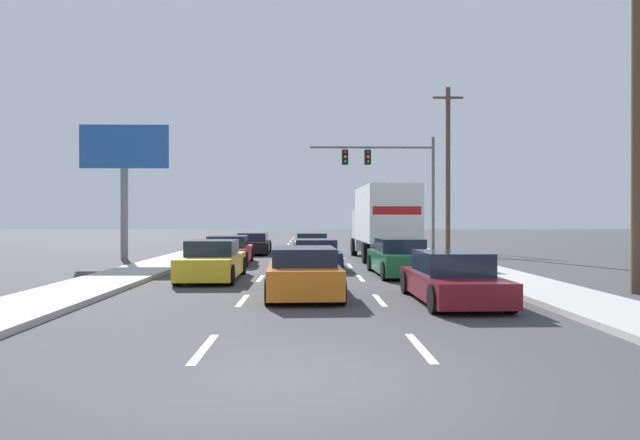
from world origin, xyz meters
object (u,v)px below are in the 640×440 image
(car_navy, at_px, (316,255))
(utility_pole_mid, at_px, (448,168))
(car_yellow, at_px, (213,262))
(roadside_billboard, at_px, (124,163))
(utility_pole_near, at_px, (637,103))
(car_green, at_px, (399,258))
(car_red, at_px, (229,251))
(car_silver, at_px, (311,245))
(traffic_signal_mast, at_px, (384,167))
(box_truck, at_px, (383,219))
(car_orange, at_px, (304,273))
(car_black, at_px, (254,244))
(car_maroon, at_px, (452,279))

(car_navy, relative_size, utility_pole_mid, 0.46)
(car_yellow, xyz_separation_m, roadside_billboard, (-5.97, 9.09, 4.22))
(car_navy, xyz_separation_m, utility_pole_near, (8.56, -7.76, 4.61))
(car_green, bearing_deg, car_red, 143.86)
(car_silver, xyz_separation_m, traffic_signal_mast, (4.80, 5.62, 4.86))
(box_truck, bearing_deg, car_orange, -107.00)
(roadside_billboard, bearing_deg, car_red, -26.81)
(box_truck, bearing_deg, car_yellow, -128.59)
(car_red, height_order, car_green, car_green)
(car_orange, bearing_deg, car_black, 100.16)
(car_maroon, distance_m, traffic_signal_mast, 23.32)
(car_black, distance_m, car_navy, 9.66)
(utility_pole_near, bearing_deg, car_navy, 137.82)
(roadside_billboard, bearing_deg, car_green, -32.18)
(car_silver, relative_size, traffic_signal_mast, 0.50)
(car_orange, distance_m, utility_pole_mid, 20.18)
(car_yellow, distance_m, car_silver, 12.54)
(car_silver, relative_size, car_green, 0.91)
(utility_pole_mid, bearing_deg, box_truck, -130.36)
(car_black, relative_size, car_orange, 0.97)
(car_orange, xyz_separation_m, car_maroon, (3.62, -1.25, -0.04))
(car_red, bearing_deg, utility_pole_near, -38.70)
(car_green, xyz_separation_m, traffic_signal_mast, (1.68, 16.44, 4.83))
(car_navy, distance_m, box_truck, 5.82)
(utility_pole_near, bearing_deg, utility_pole_mid, 91.91)
(car_yellow, height_order, box_truck, box_truck)
(car_silver, height_order, car_orange, car_orange)
(traffic_signal_mast, distance_m, utility_pole_mid, 4.99)
(car_silver, bearing_deg, roadside_billboard, -162.10)
(car_navy, xyz_separation_m, utility_pole_mid, (7.97, 9.95, 4.49))
(car_silver, xyz_separation_m, roadside_billboard, (-9.30, -3.00, 4.24))
(car_navy, height_order, roadside_billboard, roadside_billboard)
(car_black, distance_m, car_red, 6.84)
(car_yellow, bearing_deg, box_truck, 51.41)
(utility_pole_mid, distance_m, roadside_billboard, 18.12)
(car_silver, bearing_deg, utility_pole_near, -61.08)
(car_yellow, xyz_separation_m, utility_pole_near, (12.05, -3.70, 4.57))
(car_black, bearing_deg, car_orange, -79.84)
(car_black, distance_m, utility_pole_mid, 12.30)
(car_navy, distance_m, roadside_billboard, 11.53)
(box_truck, distance_m, car_green, 7.46)
(car_yellow, bearing_deg, utility_pole_mid, 50.71)
(car_yellow, relative_size, car_orange, 0.99)
(car_maroon, xyz_separation_m, utility_pole_mid, (4.77, 19.06, 4.48))
(traffic_signal_mast, height_order, roadside_billboard, traffic_signal_mast)
(car_maroon, height_order, roadside_billboard, roadside_billboard)
(traffic_signal_mast, bearing_deg, car_black, -150.30)
(car_black, xyz_separation_m, car_silver, (3.29, -1.00, 0.01))
(car_navy, xyz_separation_m, roadside_billboard, (-9.46, 5.03, 4.27))
(car_silver, relative_size, utility_pole_near, 0.41)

